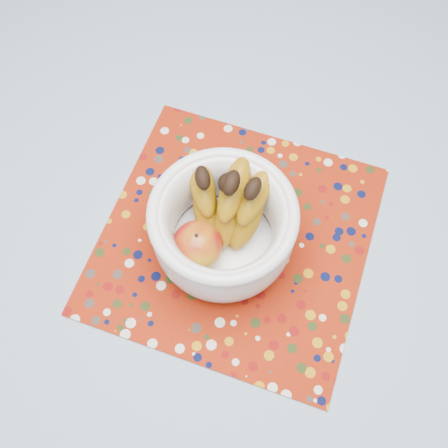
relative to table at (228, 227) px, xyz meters
name	(u,v)px	position (x,y,z in m)	size (l,w,h in m)	color
table	(228,227)	(0.00, 0.00, 0.00)	(1.20, 1.20, 0.75)	brown
tablecloth	(228,206)	(0.00, 0.00, 0.08)	(1.32, 1.32, 0.01)	slate
placemat	(235,238)	(0.03, -0.06, 0.09)	(0.41, 0.41, 0.00)	maroon
fruit_bowl	(223,221)	(0.01, -0.07, 0.16)	(0.21, 0.21, 0.17)	white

